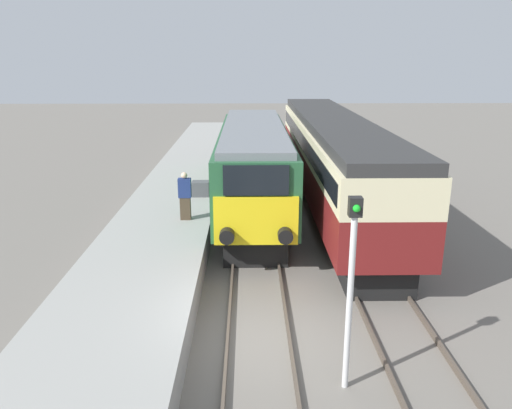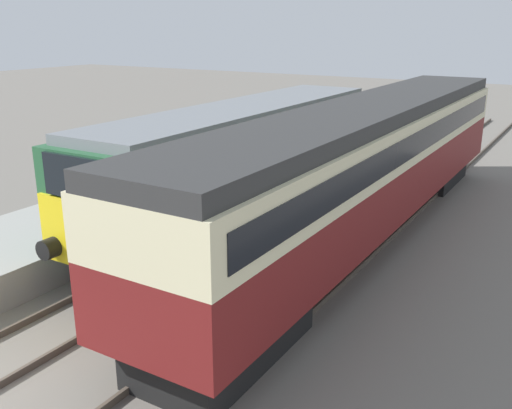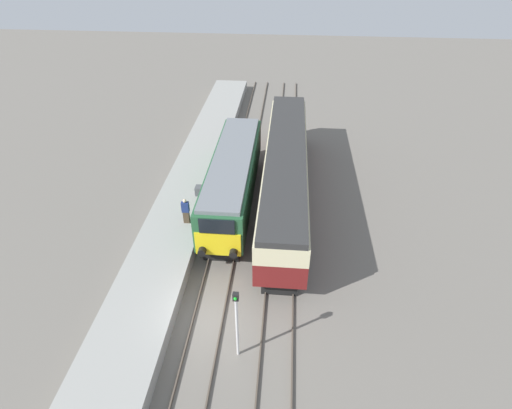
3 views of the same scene
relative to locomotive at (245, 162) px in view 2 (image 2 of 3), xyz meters
The scene contains 7 objects.
platform_left 4.10m from the locomotive, 151.21° to the right, with size 3.50×50.00×0.84m.
rails_near_track 5.20m from the locomotive, 90.00° to the right, with size 1.51×60.00×0.14m.
rails_far_track 6.22m from the locomotive, 54.76° to the right, with size 1.50×60.00×0.14m.
locomotive is the anchor object (origin of this frame).
passenger_carriage 3.56m from the locomotive, 16.48° to the left, with size 2.75×18.65×3.88m.
person_on_platform 4.13m from the locomotive, 126.18° to the right, with size 0.44×0.26×1.69m.
luggage_crate 2.37m from the locomotive, behind, with size 0.70×0.56×0.60m.
Camera 2 is at (8.72, -3.92, 5.88)m, focal length 40.00 mm.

